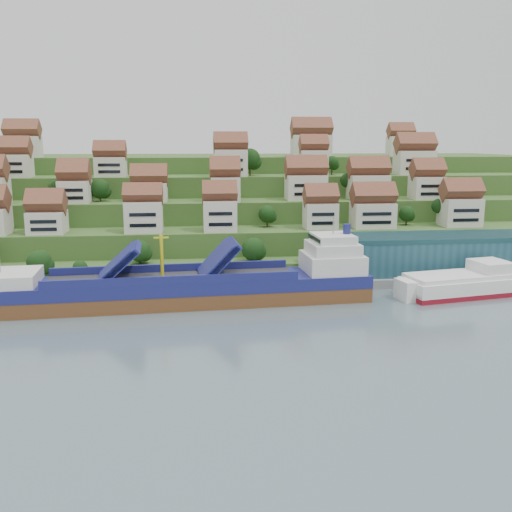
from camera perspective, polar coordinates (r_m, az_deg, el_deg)
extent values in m
plane|color=slate|center=(133.30, -2.09, -4.61)|extent=(300.00, 300.00, 0.00)
cube|color=gray|center=(150.01, 5.15, -2.40)|extent=(180.00, 14.00, 2.20)
cube|color=#2D4C1E|center=(216.82, -3.71, 2.14)|extent=(260.00, 128.00, 4.00)
cube|color=#2D4C1E|center=(221.23, -3.78, 3.24)|extent=(260.00, 118.00, 11.00)
cube|color=#2D4C1E|center=(228.69, -3.87, 4.39)|extent=(260.00, 102.00, 18.00)
cube|color=#2D4C1E|center=(236.25, -3.97, 5.47)|extent=(260.00, 86.00, 25.00)
cube|color=#2D4C1E|center=(244.92, -4.06, 6.38)|extent=(260.00, 68.00, 31.00)
cube|color=beige|center=(172.99, -20.15, 3.18)|extent=(10.12, 8.57, 6.27)
cube|color=beige|center=(167.21, -11.16, 3.86)|extent=(10.60, 7.03, 8.91)
cube|color=beige|center=(166.46, -3.63, 4.03)|extent=(9.57, 7.62, 8.99)
cube|color=beige|center=(172.54, 6.45, 4.02)|extent=(9.54, 7.73, 7.66)
cube|color=beige|center=(177.03, 11.58, 4.02)|extent=(12.53, 8.26, 7.51)
cube|color=beige|center=(187.56, 19.73, 4.15)|extent=(11.51, 8.31, 8.55)
cube|color=beige|center=(186.44, -17.64, 6.15)|extent=(9.22, 8.98, 6.91)
cube|color=beige|center=(184.79, -10.59, 6.29)|extent=(11.02, 7.90, 5.89)
cube|color=beige|center=(181.55, -3.11, 6.67)|extent=(9.13, 8.56, 7.74)
cube|color=beige|center=(187.57, 5.00, 6.85)|extent=(12.85, 8.36, 8.05)
cube|color=beige|center=(192.80, 11.13, 6.78)|extent=(12.74, 8.18, 7.91)
cube|color=beige|center=(197.63, 16.69, 6.55)|extent=(10.08, 8.04, 7.40)
cube|color=beige|center=(206.29, -23.15, 8.27)|extent=(11.70, 7.86, 7.53)
cube|color=beige|center=(201.43, -14.33, 8.63)|extent=(10.24, 7.30, 6.57)
cube|color=beige|center=(196.67, -2.55, 9.27)|extent=(11.03, 7.79, 9.03)
cube|color=beige|center=(201.39, 5.75, 9.24)|extent=(9.29, 7.14, 8.75)
cube|color=beige|center=(214.40, 15.54, 8.97)|extent=(13.22, 8.47, 8.49)
cube|color=beige|center=(225.86, -22.25, 10.07)|extent=(11.85, 8.03, 7.63)
cube|color=beige|center=(222.25, 5.53, 10.90)|extent=(14.65, 8.73, 8.14)
cube|color=beige|center=(235.60, 14.22, 10.59)|extent=(9.59, 7.05, 7.73)
ellipsoid|color=#173A13|center=(157.50, -0.28, 0.67)|extent=(6.50, 6.50, 6.50)
ellipsoid|color=#173A13|center=(157.59, -11.57, 0.49)|extent=(5.98, 5.98, 5.98)
ellipsoid|color=#173A13|center=(184.48, 14.83, 4.12)|extent=(4.88, 4.88, 4.88)
ellipsoid|color=#173A13|center=(188.17, 17.83, 4.79)|extent=(4.71, 4.71, 4.71)
ellipsoid|color=#173A13|center=(174.24, 1.12, 4.21)|extent=(5.33, 5.33, 5.33)
ellipsoid|color=#173A13|center=(194.89, 9.13, 7.48)|extent=(4.90, 4.90, 4.90)
ellipsoid|color=#173A13|center=(192.80, -19.34, 6.42)|extent=(5.16, 5.16, 5.16)
ellipsoid|color=#173A13|center=(188.79, -15.36, 6.51)|extent=(6.24, 6.24, 6.24)
ellipsoid|color=#173A13|center=(202.08, -0.61, 9.70)|extent=(7.26, 7.26, 7.26)
ellipsoid|color=#173A13|center=(208.23, 5.70, 9.62)|extent=(4.59, 4.59, 4.59)
ellipsoid|color=#173A13|center=(207.79, 7.60, 9.24)|extent=(4.82, 4.82, 4.82)
ellipsoid|color=#173A13|center=(155.07, -20.85, -0.58)|extent=(6.32, 6.32, 6.32)
ellipsoid|color=#173A13|center=(153.15, -17.19, -1.11)|extent=(3.78, 3.78, 3.78)
cube|color=#224F5D|center=(159.85, 16.37, 0.27)|extent=(60.00, 15.00, 10.00)
cylinder|color=gray|center=(143.71, 4.79, -0.92)|extent=(0.16, 0.16, 8.00)
cube|color=maroon|center=(143.10, 5.05, 0.50)|extent=(1.20, 0.05, 0.80)
cube|color=white|center=(150.50, -23.43, -2.87)|extent=(2.40, 2.20, 2.20)
cube|color=brown|center=(132.63, -7.34, -4.34)|extent=(87.53, 19.08, 5.57)
cube|color=navy|center=(131.66, -7.38, -2.75)|extent=(87.54, 19.22, 2.89)
cube|color=silver|center=(134.66, -23.23, -2.06)|extent=(11.95, 13.40, 2.89)
cube|color=#262628|center=(131.25, -8.36, -2.17)|extent=(56.30, 15.02, 0.33)
cube|color=navy|center=(130.72, -13.78, -0.73)|extent=(9.14, 12.82, 7.70)
cube|color=navy|center=(131.04, -4.03, -0.40)|extent=(8.72, 12.79, 8.14)
cylinder|color=yellow|center=(130.17, -9.41, -0.11)|extent=(0.83, 0.83, 10.02)
cube|color=silver|center=(136.97, 7.64, -0.67)|extent=(14.17, 13.55, 4.45)
cube|color=silver|center=(136.28, 7.68, 0.79)|extent=(11.86, 12.07, 2.78)
cube|color=silver|center=(135.87, 7.70, 1.76)|extent=(9.55, 10.59, 2.00)
cylinder|color=navy|center=(136.58, 9.07, 2.67)|extent=(1.90, 1.90, 2.45)
cube|color=maroon|center=(148.13, 19.98, -3.43)|extent=(31.51, 16.41, 2.60)
cube|color=white|center=(147.61, 20.04, -2.61)|extent=(31.53, 16.52, 3.20)
cube|color=white|center=(147.17, 20.09, -1.85)|extent=(29.83, 15.05, 1.20)
cube|color=white|center=(151.39, 22.41, -1.00)|extent=(9.50, 10.14, 3.00)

